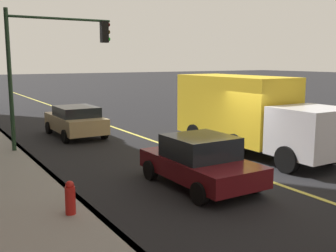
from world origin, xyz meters
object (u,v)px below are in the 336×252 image
at_px(truck_yellow, 248,112).
at_px(fire_hydrant, 70,201).
at_px(traffic_light_mast, 52,55).
at_px(car_tan, 76,121).
at_px(car_maroon, 200,161).

bearing_deg(truck_yellow, fire_hydrant, 111.35).
bearing_deg(traffic_light_mast, fire_hydrant, 166.52).
distance_m(truck_yellow, traffic_light_mast, 8.18).
bearing_deg(car_tan, fire_hydrant, 160.77).
bearing_deg(truck_yellow, traffic_light_mast, 56.06).
relative_size(traffic_light_mast, fire_hydrant, 5.95).
relative_size(car_tan, car_maroon, 1.04).
height_order(truck_yellow, fire_hydrant, truck_yellow).
height_order(car_tan, fire_hydrant, car_tan).
bearing_deg(car_maroon, car_tan, 3.44).
height_order(car_maroon, fire_hydrant, car_maroon).
distance_m(car_maroon, traffic_light_mast, 8.07).
bearing_deg(truck_yellow, car_tan, 35.74).
bearing_deg(car_maroon, fire_hydrant, 97.78).
xyz_separation_m(truck_yellow, traffic_light_mast, (4.39, 6.52, 2.26)).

